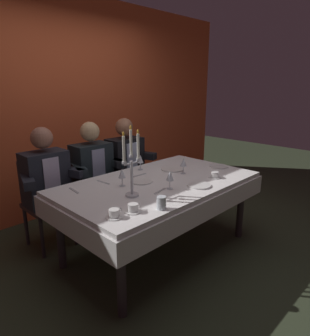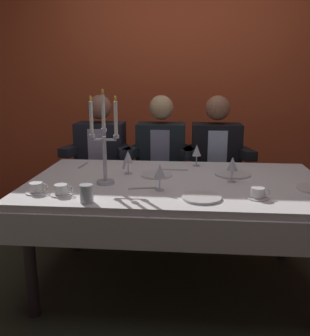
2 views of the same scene
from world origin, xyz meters
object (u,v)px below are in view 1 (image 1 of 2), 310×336
candelabra (132,168)px  coffee_cup_2 (215,175)px  dinner_plate_0 (141,181)px  dinner_plate_1 (219,166)px  wine_glass_3 (183,163)px  seated_diner_1 (92,167)px  coffee_cup_1 (114,214)px  dinner_plate_2 (172,169)px  wine_glass_2 (170,176)px  water_tumbler_0 (161,203)px  seated_diner_2 (125,160)px  dinner_plate_3 (199,185)px  wine_glass_0 (140,159)px  coffee_cup_0 (133,208)px  wine_glass_1 (122,174)px  seated_diner_0 (46,178)px  dining_table (159,193)px

candelabra → coffee_cup_2: size_ratio=4.42×
dinner_plate_0 → dinner_plate_1: size_ratio=1.04×
wine_glass_3 → seated_diner_1: size_ratio=0.13×
coffee_cup_1 → seated_diner_1: seated_diner_1 is taller
dinner_plate_1 → dinner_plate_2: 0.53m
wine_glass_2 → water_tumbler_0: size_ratio=1.67×
wine_glass_2 → water_tumbler_0: (-0.37, -0.25, -0.07)m
wine_glass_3 → seated_diner_2: seated_diner_2 is taller
dinner_plate_3 → wine_glass_0: (-0.01, 0.77, 0.11)m
coffee_cup_0 → coffee_cup_2: (1.10, 0.04, 0.00)m
coffee_cup_0 → seated_diner_1: size_ratio=0.11×
dinner_plate_1 → wine_glass_1: 1.19m
dinner_plate_2 → dinner_plate_3: bearing=-113.6°
dinner_plate_2 → coffee_cup_2: size_ratio=1.83×
wine_glass_0 → wine_glass_2: 0.67m
dinner_plate_1 → wine_glass_0: wine_glass_0 is taller
coffee_cup_2 → dinner_plate_0: bearing=144.9°
dinner_plate_3 → seated_diner_0: 1.51m
candelabra → dinner_plate_0: size_ratio=2.78×
dining_table → wine_glass_1: (-0.34, 0.14, 0.23)m
water_tumbler_0 → dinner_plate_0: bearing=60.1°
dinner_plate_2 → wine_glass_0: size_ratio=1.47×
dinner_plate_2 → dinner_plate_3: 0.57m
coffee_cup_1 → candelabra: bearing=31.7°
dinner_plate_2 → coffee_cup_0: coffee_cup_0 is taller
dining_table → coffee_cup_1: size_ratio=14.70×
water_tumbler_0 → coffee_cup_0: (-0.18, 0.11, -0.02)m
dining_table → seated_diner_2: (0.32, 0.89, 0.11)m
dinner_plate_3 → coffee_cup_2: bearing=6.9°
seated_diner_1 → seated_diner_2: same height
wine_glass_0 → wine_glass_3: size_ratio=1.00×
dinner_plate_0 → seated_diner_1: seated_diner_1 is taller
seated_diner_1 → seated_diner_0: bearing=180.0°
coffee_cup_0 → seated_diner_1: (0.48, 1.24, -0.03)m
dinner_plate_3 → wine_glass_1: size_ratio=1.33×
wine_glass_3 → dinner_plate_0: bearing=167.9°
coffee_cup_2 → seated_diner_0: bearing=133.9°
dinner_plate_0 → wine_glass_3: bearing=-12.1°
dinner_plate_1 → coffee_cup_2: bearing=-152.6°
candelabra → water_tumbler_0: size_ratio=5.94×
candelabra → seated_diner_2: size_ratio=0.47×
dinner_plate_2 → coffee_cup_0: bearing=-153.0°
dinner_plate_1 → coffee_cup_0: size_ratio=1.53×
wine_glass_1 → wine_glass_3: (0.69, -0.14, 0.00)m
candelabra → wine_glass_1: bearing=67.8°
dinner_plate_1 → seated_diner_0: (-1.52, 1.02, -0.01)m
dinner_plate_0 → seated_diner_2: seated_diner_2 is taller
coffee_cup_2 → seated_diner_0: size_ratio=0.11×
dinner_plate_2 → coffee_cup_1: coffee_cup_1 is taller
dinner_plate_3 → wine_glass_3: bearing=60.0°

